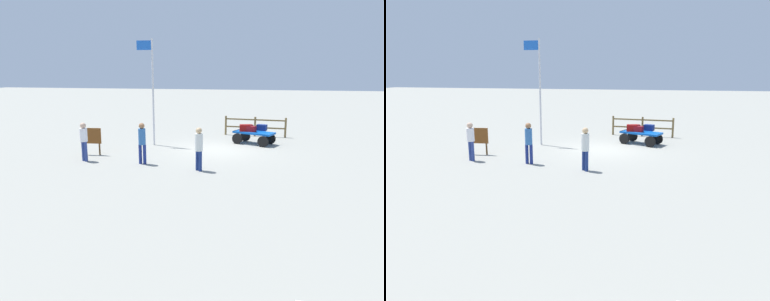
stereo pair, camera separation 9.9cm
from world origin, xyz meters
TOP-DOWN VIEW (x-y plane):
  - ground_plane at (0.00, 0.00)m, footprint 120.00×120.00m
  - luggage_cart at (-1.74, -1.84)m, footprint 2.37×1.84m
  - suitcase_tan at (-1.42, -2.24)m, footprint 0.57×0.48m
  - suitcase_navy at (-2.16, -2.36)m, footprint 0.61×0.50m
  - suitcase_maroon at (-1.56, -1.82)m, footprint 0.64×0.48m
  - suitcase_olive at (-1.24, -1.91)m, footprint 0.59×0.41m
  - worker_lead at (0.19, 4.13)m, footprint 0.45×0.45m
  - worker_trailing at (2.76, 3.56)m, footprint 0.34×0.33m
  - worker_supervisor at (5.46, 3.59)m, footprint 0.45×0.45m
  - flagpole at (3.60, -0.46)m, footprint 0.88×0.10m
  - signboard at (5.73, 2.40)m, footprint 0.97×0.15m
  - wooden_fence at (-1.72, -4.34)m, footprint 3.75×0.40m

SIDE VIEW (x-z plane):
  - ground_plane at x=0.00m, z-range 0.00..0.00m
  - luggage_cart at x=-1.74m, z-range 0.14..0.83m
  - wooden_fence at x=-1.72m, z-range 0.08..1.28m
  - signboard at x=5.73m, z-range 0.19..1.48m
  - suitcase_maroon at x=-1.56m, z-range 0.68..0.99m
  - suitcase_tan at x=-1.42m, z-range 0.68..1.01m
  - suitcase_navy at x=-2.16m, z-range 0.68..1.01m
  - suitcase_olive at x=-1.24m, z-range 0.68..1.04m
  - worker_supervisor at x=5.46m, z-range 0.15..1.88m
  - worker_lead at x=0.19m, z-range 0.14..1.90m
  - worker_trailing at x=2.76m, z-range 0.14..1.93m
  - flagpole at x=3.60m, z-range 0.41..5.97m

